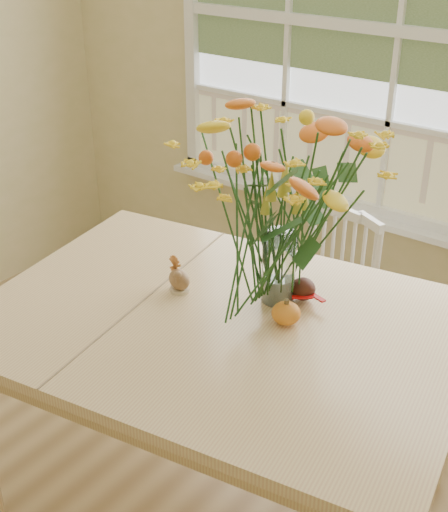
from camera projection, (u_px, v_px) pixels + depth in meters
The scene contains 8 objects.
wall_back at pixel (398, 77), 2.99m from camera, with size 4.00×0.02×2.70m, color #D4CA88.
window at pixel (399, 35), 2.88m from camera, with size 2.42×0.12×1.74m.
dining_table at pixel (220, 341), 2.27m from camera, with size 1.73×1.36×0.84m.
windsor_chair at pixel (327, 296), 3.02m from camera, with size 0.46×0.45×0.86m.
flower_vase at pixel (282, 198), 2.15m from camera, with size 0.53×0.53×0.62m.
pumpkin at pixel (286, 314), 2.18m from camera, with size 0.09×0.09×0.07m, color orange.
turkey_figurine at pixel (179, 280), 2.36m from camera, with size 0.10×0.09×0.11m.
dark_gourd at pixel (303, 290), 2.31m from camera, with size 0.12×0.09×0.08m.
Camera 1 is at (1.21, -0.61, 2.06)m, focal length 48.00 mm.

